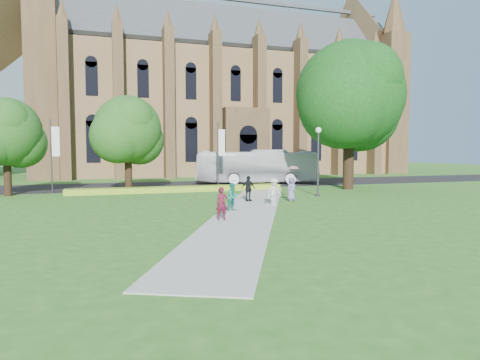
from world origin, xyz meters
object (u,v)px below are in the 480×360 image
object	(u,v)px
streetlamp	(318,153)
large_tree	(350,95)
tour_coach	(257,167)
pedestrian_0	(222,204)

from	to	relation	value
streetlamp	large_tree	distance (m)	8.73
large_tree	tour_coach	xyz separation A→B (m)	(-5.73, 8.29, -6.58)
streetlamp	tour_coach	bearing A→B (deg)	91.04
streetlamp	large_tree	world-z (taller)	large_tree
large_tree	pedestrian_0	size ratio (longest dim) A/B	8.04
tour_coach	pedestrian_0	world-z (taller)	tour_coach
streetlamp	pedestrian_0	size ratio (longest dim) A/B	3.19
large_tree	pedestrian_0	distance (m)	21.77
large_tree	pedestrian_0	world-z (taller)	large_tree
large_tree	tour_coach	size ratio (longest dim) A/B	1.04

